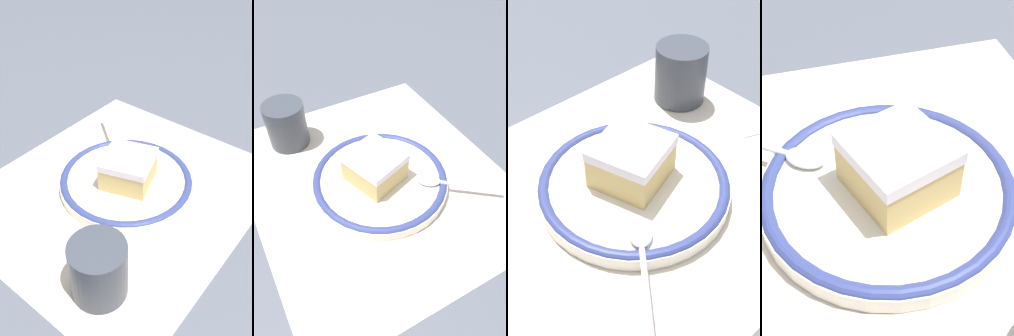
{
  "view_description": "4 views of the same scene",
  "coord_description": "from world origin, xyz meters",
  "views": [
    {
      "loc": [
        0.33,
        0.27,
        0.4
      ],
      "look_at": [
        -0.01,
        -0.0,
        0.04
      ],
      "focal_mm": 39.51,
      "sensor_mm": 36.0,
      "label": 1
    },
    {
      "loc": [
        -0.31,
        0.16,
        0.39
      ],
      "look_at": [
        -0.01,
        -0.0,
        0.04
      ],
      "focal_mm": 34.85,
      "sensor_mm": 36.0,
      "label": 2
    },
    {
      "loc": [
        -0.25,
        -0.27,
        0.38
      ],
      "look_at": [
        -0.01,
        -0.0,
        0.04
      ],
      "focal_mm": 49.92,
      "sensor_mm": 36.0,
      "label": 3
    },
    {
      "loc": [
        0.24,
        -0.07,
        0.31
      ],
      "look_at": [
        -0.01,
        -0.0,
        0.04
      ],
      "focal_mm": 52.45,
      "sensor_mm": 36.0,
      "label": 4
    }
  ],
  "objects": [
    {
      "name": "ground_plane",
      "position": [
        0.0,
        0.0,
        0.0
      ],
      "size": [
        2.4,
        2.4,
        0.0
      ],
      "primitive_type": "plane",
      "color": "#4C515B"
    },
    {
      "name": "placemat",
      "position": [
        0.0,
        0.0,
        0.0
      ],
      "size": [
        0.44,
        0.38,
        0.0
      ],
      "primitive_type": "cube",
      "color": "beige",
      "rests_on": "ground_plane"
    },
    {
      "name": "plate",
      "position": [
        -0.01,
        -0.0,
        0.01
      ],
      "size": [
        0.21,
        0.21,
        0.02
      ],
      "color": "silver",
      "rests_on": "placemat"
    },
    {
      "name": "cake_slice",
      "position": [
        -0.01,
        0.01,
        0.04
      ],
      "size": [
        0.09,
        0.09,
        0.05
      ],
      "color": "#DBB76B",
      "rests_on": "plate"
    },
    {
      "name": "spoon",
      "position": [
        -0.07,
        -0.08,
        0.02
      ],
      "size": [
        0.09,
        0.11,
        0.01
      ],
      "color": "silver",
      "rests_on": "plate"
    }
  ]
}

